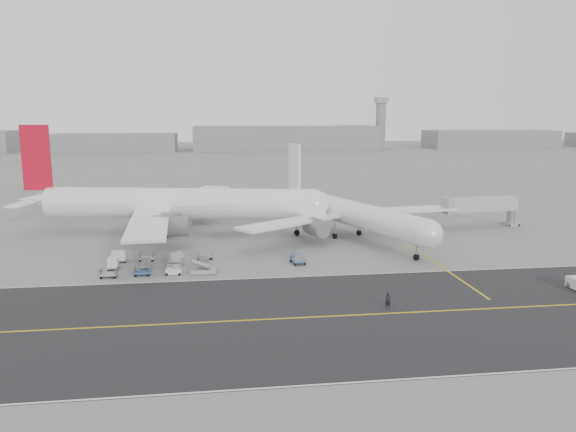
{
  "coord_description": "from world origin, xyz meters",
  "views": [
    {
      "loc": [
        -3.5,
        -77.41,
        23.0
      ],
      "look_at": [
        8.35,
        12.0,
        6.08
      ],
      "focal_mm": 35.0,
      "sensor_mm": 36.0,
      "label": 1
    }
  ],
  "objects": [
    {
      "name": "ground",
      "position": [
        0.0,
        0.0,
        0.0
      ],
      "size": [
        700.0,
        700.0,
        0.0
      ],
      "primitive_type": "plane",
      "color": "gray",
      "rests_on": "ground"
    },
    {
      "name": "taxiway",
      "position": [
        5.02,
        -17.98,
        0.01
      ],
      "size": [
        220.0,
        59.0,
        0.03
      ],
      "color": "#28292B",
      "rests_on": "ground"
    },
    {
      "name": "jet_bridge",
      "position": [
        49.23,
        26.94,
        4.33
      ],
      "size": [
        16.62,
        4.68,
        6.22
      ],
      "rotation": [
        0.0,
        0.0,
        0.1
      ],
      "color": "gray",
      "rests_on": "ground"
    },
    {
      "name": "airliner_a",
      "position": [
        -11.54,
        28.72,
        5.9
      ],
      "size": [
        58.83,
        57.68,
        20.48
      ],
      "rotation": [
        0.0,
        0.0,
        1.38
      ],
      "color": "white",
      "rests_on": "ground"
    },
    {
      "name": "gse_cluster",
      "position": [
        -11.91,
        5.25,
        0.0
      ],
      "size": [
        20.87,
        16.16,
        1.81
      ],
      "primitive_type": null,
      "rotation": [
        0.0,
        0.0,
        -0.03
      ],
      "color": "#9F9FA4",
      "rests_on": "ground"
    },
    {
      "name": "control_tower",
      "position": [
        100.0,
        265.0,
        16.25
      ],
      "size": [
        7.0,
        7.0,
        31.25
      ],
      "color": "gray",
      "rests_on": "ground"
    },
    {
      "name": "horizon_buildings",
      "position": [
        30.0,
        260.0,
        0.0
      ],
      "size": [
        520.0,
        28.0,
        28.0
      ],
      "primitive_type": null,
      "color": "gray",
      "rests_on": "ground"
    },
    {
      "name": "stray_dolly",
      "position": [
        8.88,
        4.7,
        0.0
      ],
      "size": [
        2.17,
        3.11,
        1.77
      ],
      "primitive_type": null,
      "rotation": [
        0.0,
        0.0,
        0.15
      ],
      "color": "silver",
      "rests_on": "ground"
    },
    {
      "name": "ground_crew_a",
      "position": [
        16.52,
        -16.3,
        0.98
      ],
      "size": [
        0.71,
        0.47,
        1.95
      ],
      "primitive_type": "imported",
      "rotation": [
        0.0,
        0.0,
        -0.0
      ],
      "color": "black",
      "rests_on": "ground"
    },
    {
      "name": "airliner_b",
      "position": [
        20.78,
        21.61,
        4.67
      ],
      "size": [
        43.79,
        44.64,
        16.16
      ],
      "rotation": [
        0.0,
        0.0,
        0.37
      ],
      "color": "white",
      "rests_on": "ground"
    }
  ]
}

